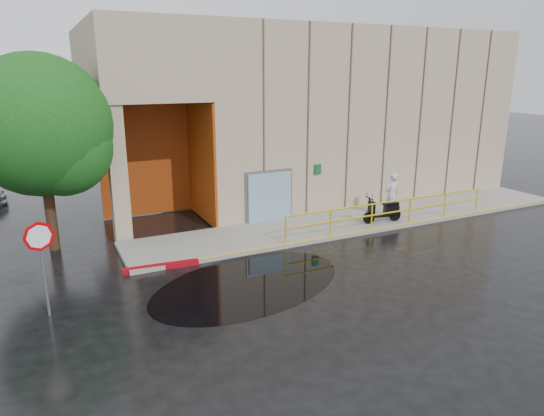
{
  "coord_description": "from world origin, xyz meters",
  "views": [
    {
      "loc": [
        -8.14,
        -11.36,
        6.07
      ],
      "look_at": [
        -1.11,
        3.0,
        1.58
      ],
      "focal_mm": 32.0,
      "sensor_mm": 36.0,
      "label": 1
    }
  ],
  "objects": [
    {
      "name": "person",
      "position": [
        5.04,
        4.12,
        1.1
      ],
      "size": [
        0.72,
        0.49,
        1.91
      ],
      "primitive_type": "imported",
      "rotation": [
        0.0,
        0.0,
        3.19
      ],
      "color": "silver",
      "rests_on": "sidewalk"
    },
    {
      "name": "guardrail",
      "position": [
        4.25,
        3.15,
        0.68
      ],
      "size": [
        9.56,
        0.06,
        1.03
      ],
      "color": "#DCB90B",
      "rests_on": "sidewalk"
    },
    {
      "name": "stop_sign",
      "position": [
        -8.33,
        1.34,
        1.86
      ],
      "size": [
        0.74,
        0.26,
        2.54
      ],
      "rotation": [
        0.0,
        0.0,
        -0.1
      ],
      "color": "slate",
      "rests_on": "ground"
    },
    {
      "name": "sidewalk",
      "position": [
        4.0,
        4.5,
        0.07
      ],
      "size": [
        20.0,
        3.0,
        0.15
      ],
      "primitive_type": "cube",
      "color": "gray",
      "rests_on": "ground"
    },
    {
      "name": "building",
      "position": [
        5.1,
        10.98,
        4.21
      ],
      "size": [
        20.0,
        10.17,
        8.0
      ],
      "color": "tan",
      "rests_on": "ground"
    },
    {
      "name": "tree_near",
      "position": [
        -7.8,
        6.52,
        4.18
      ],
      "size": [
        4.74,
        4.74,
        6.74
      ],
      "rotation": [
        0.0,
        0.0,
        0.11
      ],
      "color": "black",
      "rests_on": "ground"
    },
    {
      "name": "puddle",
      "position": [
        -2.91,
        0.89,
        0.0
      ],
      "size": [
        7.27,
        5.61,
        0.01
      ],
      "primitive_type": "cube",
      "rotation": [
        0.0,
        0.0,
        0.29
      ],
      "color": "black",
      "rests_on": "ground"
    },
    {
      "name": "red_curb",
      "position": [
        -5.0,
        3.1,
        0.09
      ],
      "size": [
        2.41,
        0.39,
        0.18
      ],
      "primitive_type": "cube",
      "rotation": [
        0.0,
        0.0,
        -0.09
      ],
      "color": "maroon",
      "rests_on": "ground"
    },
    {
      "name": "ground",
      "position": [
        0.0,
        0.0,
        0.0
      ],
      "size": [
        120.0,
        120.0,
        0.0
      ],
      "primitive_type": "plane",
      "color": "black",
      "rests_on": "ground"
    },
    {
      "name": "scooter",
      "position": [
        4.26,
        3.67,
        0.9
      ],
      "size": [
        1.73,
        0.76,
        1.31
      ],
      "rotation": [
        0.0,
        0.0,
        -0.14
      ],
      "color": "black",
      "rests_on": "sidewalk"
    }
  ]
}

